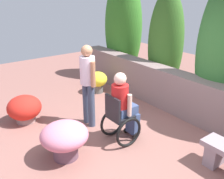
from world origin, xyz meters
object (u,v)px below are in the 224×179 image
Objects in this scene: flower_pot_small_foreground at (65,138)px; flower_pot_red_accent at (98,81)px; flower_pot_terracotta_by_wall at (25,109)px; person_standing_companion at (88,81)px; person_in_wheelchair at (122,110)px.

flower_pot_red_accent is at bearing 135.57° from flower_pot_small_foreground.
flower_pot_terracotta_by_wall is 2.19m from flower_pot_red_accent.
person_standing_companion is 1.85m from flower_pot_red_accent.
flower_pot_small_foreground is (1.62, 0.12, 0.08)m from flower_pot_terracotta_by_wall.
person_standing_companion is 1.31m from flower_pot_small_foreground.
person_in_wheelchair is at bearing 82.27° from flower_pot_small_foreground.
flower_pot_terracotta_by_wall is at bearing -175.85° from flower_pot_small_foreground.
person_standing_companion is at bearing -39.58° from flower_pot_red_accent.
person_standing_companion is (-0.87, -0.17, 0.34)m from person_in_wheelchair.
flower_pot_small_foreground is at bearing -105.76° from person_in_wheelchair.
flower_pot_small_foreground is (2.07, -2.03, 0.04)m from flower_pot_red_accent.
person_in_wheelchair is 1.69× the size of flower_pot_small_foreground.
person_in_wheelchair reaches higher than flower_pot_red_accent.
flower_pot_terracotta_by_wall is 1.22× the size of flower_pot_red_accent.
flower_pot_red_accent is at bearing 154.38° from person_standing_companion.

